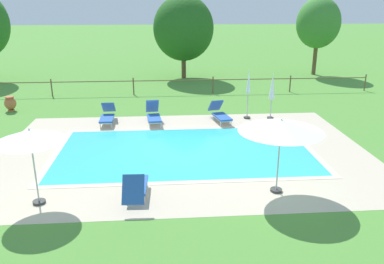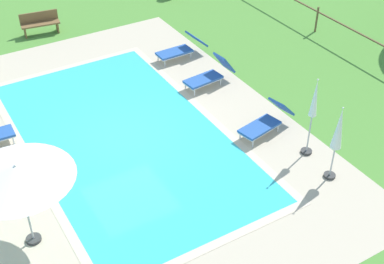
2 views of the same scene
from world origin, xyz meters
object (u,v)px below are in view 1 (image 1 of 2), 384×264
(sun_lounger_north_near_steps, at_px, (107,115))
(terracotta_urn_near_fence, at_px, (10,103))
(patio_umbrella_closed_row_mid_west, at_px, (272,89))
(sun_lounger_north_far, at_px, (136,187))
(sun_lounger_north_end, at_px, (154,115))
(tree_west_mid, at_px, (318,23))
(patio_umbrella_open_by_bench, at_px, (281,126))
(patio_umbrella_open_foreground, at_px, (30,136))
(tree_centre, at_px, (183,28))
(patio_umbrella_closed_row_west, at_px, (248,87))
(sun_lounger_north_mid, at_px, (220,114))

(sun_lounger_north_near_steps, bearing_deg, terracotta_urn_near_fence, 154.74)
(sun_lounger_north_near_steps, height_order, patio_umbrella_closed_row_mid_west, patio_umbrella_closed_row_mid_west)
(sun_lounger_north_far, relative_size, sun_lounger_north_end, 1.00)
(patio_umbrella_closed_row_mid_west, distance_m, tree_west_mid, 13.43)
(sun_lounger_north_far, relative_size, patio_umbrella_open_by_bench, 0.75)
(sun_lounger_north_far, xyz_separation_m, patio_umbrella_open_by_bench, (4.23, 0.16, 1.70))
(patio_umbrella_open_foreground, bearing_deg, tree_west_mid, 51.37)
(sun_lounger_north_near_steps, distance_m, tree_west_mid, 18.80)
(patio_umbrella_open_foreground, distance_m, tree_centre, 19.37)
(sun_lounger_north_end, bearing_deg, sun_lounger_north_near_steps, 176.39)
(patio_umbrella_closed_row_west, height_order, terracotta_urn_near_fence, patio_umbrella_closed_row_west)
(sun_lounger_north_near_steps, height_order, tree_west_mid, tree_west_mid)
(patio_umbrella_open_by_bench, height_order, tree_centre, tree_centre)
(sun_lounger_north_end, relative_size, tree_centre, 0.32)
(sun_lounger_north_near_steps, height_order, patio_umbrella_open_foreground, patio_umbrella_open_foreground)
(sun_lounger_north_near_steps, bearing_deg, sun_lounger_north_far, -76.87)
(patio_umbrella_open_by_bench, bearing_deg, tree_west_mid, 66.24)
(sun_lounger_north_near_steps, bearing_deg, patio_umbrella_closed_row_mid_west, 0.73)
(tree_west_mid, bearing_deg, patio_umbrella_open_foreground, -128.63)
(sun_lounger_north_mid, relative_size, sun_lounger_north_far, 1.06)
(terracotta_urn_near_fence, bearing_deg, sun_lounger_north_near_steps, -25.26)
(sun_lounger_north_end, bearing_deg, patio_umbrella_closed_row_mid_west, 2.39)
(sun_lounger_north_end, distance_m, patio_umbrella_open_foreground, 8.32)
(patio_umbrella_open_by_bench, bearing_deg, patio_umbrella_closed_row_mid_west, 76.17)
(sun_lounger_north_near_steps, relative_size, patio_umbrella_open_foreground, 0.87)
(patio_umbrella_closed_row_west, height_order, tree_centre, tree_centre)
(patio_umbrella_open_by_bench, xyz_separation_m, tree_west_mid, (8.38, 19.04, 1.77))
(patio_umbrella_closed_row_mid_west, bearing_deg, sun_lounger_north_end, -177.61)
(patio_umbrella_open_by_bench, bearing_deg, patio_umbrella_open_foreground, -178.35)
(patio_umbrella_open_foreground, relative_size, patio_umbrella_closed_row_west, 0.93)
(tree_west_mid, bearing_deg, terracotta_urn_near_fence, -155.25)
(sun_lounger_north_end, distance_m, tree_centre, 11.71)
(tree_centre, bearing_deg, sun_lounger_north_near_steps, -111.11)
(tree_west_mid, height_order, tree_centre, tree_centre)
(sun_lounger_north_far, bearing_deg, patio_umbrella_closed_row_west, 57.78)
(patio_umbrella_closed_row_west, bearing_deg, sun_lounger_north_near_steps, -177.84)
(patio_umbrella_closed_row_west, bearing_deg, terracotta_urn_near_fence, 169.40)
(sun_lounger_north_end, relative_size, tree_west_mid, 0.33)
(sun_lounger_north_mid, relative_size, patio_umbrella_closed_row_mid_west, 0.89)
(sun_lounger_north_end, xyz_separation_m, patio_umbrella_open_foreground, (-3.16, -7.51, 1.65))
(patio_umbrella_open_foreground, distance_m, patio_umbrella_open_by_bench, 7.00)
(patio_umbrella_closed_row_west, bearing_deg, sun_lounger_north_mid, -164.17)
(sun_lounger_north_near_steps, relative_size, tree_centre, 0.34)
(patio_umbrella_open_by_bench, height_order, tree_west_mid, tree_west_mid)
(patio_umbrella_closed_row_west, distance_m, patio_umbrella_closed_row_mid_west, 1.14)
(terracotta_urn_near_fence, xyz_separation_m, tree_west_mid, (19.70, 9.08, 3.45))
(tree_centre, bearing_deg, sun_lounger_north_mid, -84.32)
(sun_lounger_north_end, xyz_separation_m, patio_umbrella_closed_row_west, (4.57, 0.39, 1.16))
(sun_lounger_north_near_steps, height_order, sun_lounger_north_far, sun_lounger_north_far)
(sun_lounger_north_far, height_order, patio_umbrella_closed_row_mid_west, patio_umbrella_closed_row_mid_west)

